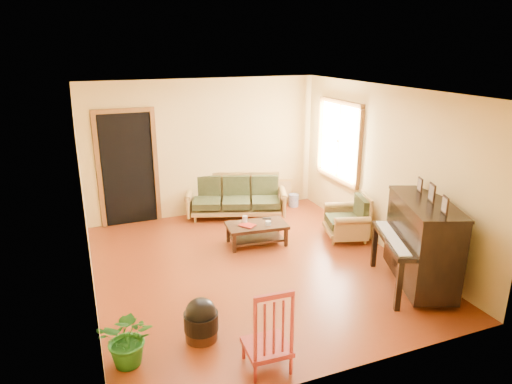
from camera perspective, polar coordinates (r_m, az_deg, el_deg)
name	(u,v)px	position (r m, az deg, el deg)	size (l,w,h in m)	color
floor	(252,266)	(6.96, -0.45, -9.25)	(5.00, 5.00, 0.00)	#5B200C
doorway	(128,170)	(8.57, -15.71, 2.69)	(1.08, 0.16, 2.05)	black
window	(339,141)	(8.52, 10.34, 6.28)	(0.12, 1.36, 1.46)	white
sofa	(236,197)	(8.74, -2.48, -0.63)	(1.86, 0.78, 0.80)	olive
coffee_table	(257,234)	(7.62, 0.09, -5.27)	(0.98, 0.54, 0.36)	black
armchair	(346,217)	(7.92, 11.20, -3.04)	(0.75, 0.78, 0.78)	olive
piano	(422,245)	(6.55, 20.01, -6.24)	(0.83, 1.40, 1.24)	black
footstool	(201,324)	(5.38, -6.87, -16.06)	(0.39, 0.39, 0.37)	black
red_chair	(267,326)	(4.79, 1.38, -16.46)	(0.44, 0.49, 0.95)	maroon
leaning_frame	(283,191)	(9.51, 3.37, 0.10)	(0.41, 0.09, 0.54)	gold
ceramic_crock	(294,200)	(9.41, 4.72, -1.04)	(0.21, 0.21, 0.26)	#3649A2
potted_plant	(129,338)	(5.09, -15.60, -17.13)	(0.57, 0.49, 0.63)	#1F601B
book	(244,227)	(7.39, -1.51, -4.42)	(0.19, 0.25, 0.02)	#A72316
candle	(245,220)	(7.55, -1.40, -3.48)	(0.08, 0.08, 0.13)	silver
glass_jar	(268,223)	(7.51, 1.53, -3.88)	(0.10, 0.10, 0.06)	white
remote	(267,218)	(7.76, 1.36, -3.33)	(0.15, 0.04, 0.01)	black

